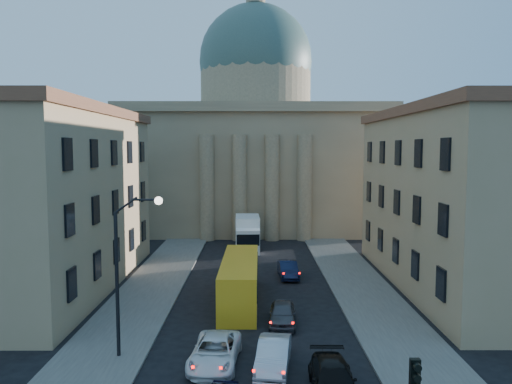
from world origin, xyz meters
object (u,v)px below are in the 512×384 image
city_bus (240,279)px  box_truck (248,234)px  street_lamp (126,262)px  car_right_near (273,355)px

city_bus → box_truck: 19.37m
box_truck → street_lamp: bearing=-103.3°
street_lamp → car_right_near: bearing=-10.0°
street_lamp → box_truck: street_lamp is taller
city_bus → box_truck: box_truck is taller
street_lamp → car_right_near: (7.82, -1.37, -4.53)m
street_lamp → city_bus: street_lamp is taller
car_right_near → box_truck: 30.70m
city_bus → street_lamp: bearing=-119.6°
street_lamp → box_truck: bearing=78.3°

